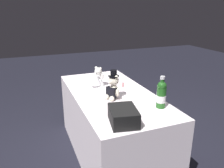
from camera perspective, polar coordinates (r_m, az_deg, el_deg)
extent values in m
plane|color=black|center=(2.75, 0.00, -16.79)|extent=(12.00, 12.00, 0.00)
cube|color=white|center=(2.55, 0.00, -10.03)|extent=(1.62, 0.80, 0.74)
ellipsoid|color=beige|center=(2.23, 0.40, -1.91)|extent=(0.12, 0.11, 0.14)
cube|color=black|center=(2.21, -0.16, -2.14)|extent=(0.11, 0.09, 0.11)
sphere|color=beige|center=(2.19, 0.41, 0.88)|extent=(0.10, 0.10, 0.10)
sphere|color=beige|center=(2.17, -0.33, 0.47)|extent=(0.04, 0.04, 0.04)
sphere|color=beige|center=(2.20, -0.28, 2.06)|extent=(0.04, 0.04, 0.04)
sphere|color=beige|center=(2.16, 1.12, 1.70)|extent=(0.04, 0.04, 0.04)
ellipsoid|color=beige|center=(2.26, -1.06, -1.38)|extent=(0.04, 0.04, 0.08)
ellipsoid|color=beige|center=(2.18, 1.41, -2.14)|extent=(0.04, 0.04, 0.08)
sphere|color=beige|center=(2.23, -1.31, -3.26)|extent=(0.05, 0.05, 0.05)
sphere|color=beige|center=(2.18, -0.03, -3.69)|extent=(0.05, 0.05, 0.05)
cylinder|color=black|center=(2.18, 0.41, 2.03)|extent=(0.11, 0.11, 0.01)
cylinder|color=black|center=(2.17, 0.42, 2.81)|extent=(0.06, 0.06, 0.06)
cone|color=white|center=(2.58, -3.41, 0.93)|extent=(0.15, 0.15, 0.14)
ellipsoid|color=white|center=(2.56, -3.44, 2.18)|extent=(0.07, 0.06, 0.06)
sphere|color=silver|center=(2.55, -3.46, 3.21)|extent=(0.09, 0.09, 0.09)
sphere|color=silver|center=(2.58, -2.92, 3.27)|extent=(0.04, 0.04, 0.04)
sphere|color=silver|center=(2.52, -2.95, 3.85)|extent=(0.03, 0.03, 0.03)
sphere|color=silver|center=(2.56, -3.99, 4.06)|extent=(0.03, 0.03, 0.03)
ellipsoid|color=silver|center=(2.55, -2.43, 1.99)|extent=(0.03, 0.03, 0.08)
ellipsoid|color=silver|center=(2.61, -3.87, 2.32)|extent=(0.03, 0.03, 0.08)
cone|color=white|center=(2.53, -4.13, 1.52)|extent=(0.17, 0.17, 0.16)
cylinder|color=#1F561C|center=(2.07, 12.23, -3.34)|extent=(0.08, 0.08, 0.19)
sphere|color=#1F561C|center=(2.04, 12.43, -0.50)|extent=(0.08, 0.08, 0.08)
cylinder|color=#1F561C|center=(2.02, 12.53, 0.78)|extent=(0.04, 0.04, 0.08)
cylinder|color=silver|center=(2.01, 12.59, 1.56)|extent=(0.04, 0.04, 0.03)
cylinder|color=white|center=(2.08, 12.21, -3.58)|extent=(0.09, 0.09, 0.07)
cylinder|color=maroon|center=(2.63, 2.76, -0.19)|extent=(0.14, 0.07, 0.01)
cone|color=silver|center=(2.56, 2.75, -0.74)|extent=(0.02, 0.01, 0.01)
cube|color=black|center=(1.78, 2.83, -7.96)|extent=(0.31, 0.25, 0.12)
cube|color=#B7B7BF|center=(1.83, 5.39, -7.17)|extent=(0.03, 0.01, 0.03)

